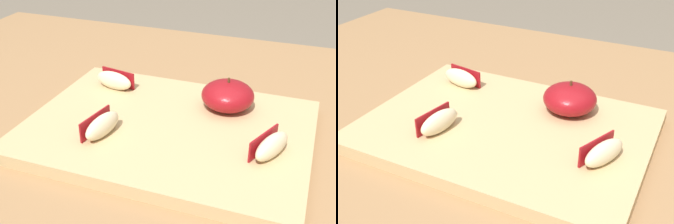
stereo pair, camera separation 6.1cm
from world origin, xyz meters
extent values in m
cube|color=#9E754C|center=(0.00, 0.00, 0.76)|extent=(1.39, 0.87, 0.03)
cube|color=#9E754C|center=(-0.63, 0.38, 0.37)|extent=(0.06, 0.06, 0.74)
cube|color=tan|center=(-0.07, -0.03, 0.78)|extent=(0.41, 0.30, 0.02)
ellipsoid|color=maroon|center=(0.00, 0.05, 0.81)|extent=(0.08, 0.08, 0.04)
cylinder|color=#4C3319|center=(0.00, 0.05, 0.84)|extent=(0.00, 0.00, 0.01)
ellipsoid|color=beige|center=(-0.20, 0.05, 0.81)|extent=(0.07, 0.03, 0.03)
cube|color=maroon|center=(-0.19, 0.06, 0.81)|extent=(0.06, 0.01, 0.03)
ellipsoid|color=beige|center=(0.08, -0.06, 0.81)|extent=(0.05, 0.07, 0.03)
cube|color=maroon|center=(0.07, -0.06, 0.81)|extent=(0.03, 0.06, 0.03)
ellipsoid|color=beige|center=(-0.14, -0.09, 0.81)|extent=(0.03, 0.07, 0.03)
cube|color=maroon|center=(-0.16, -0.09, 0.81)|extent=(0.01, 0.06, 0.03)
camera|label=1|loc=(0.12, -0.53, 1.11)|focal=45.43mm
camera|label=2|loc=(0.17, -0.51, 1.11)|focal=45.43mm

